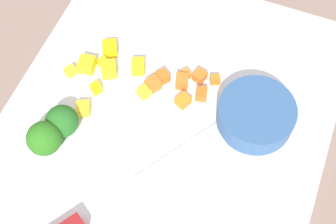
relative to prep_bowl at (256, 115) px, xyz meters
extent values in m
plane|color=gray|center=(0.03, -0.10, -0.03)|extent=(4.00, 4.00, 0.00)
cube|color=white|center=(0.03, -0.10, -0.02)|extent=(0.45, 0.40, 0.01)
cylinder|color=#32598D|center=(0.00, 0.00, 0.00)|extent=(0.10, 0.10, 0.03)
cube|color=silver|center=(0.07, -0.06, -0.01)|extent=(0.14, 0.10, 0.00)
cube|color=orange|center=(-0.02, -0.10, -0.01)|extent=(0.02, 0.02, 0.02)
cube|color=orange|center=(-0.03, -0.10, -0.01)|extent=(0.02, 0.02, 0.01)
cube|color=orange|center=(-0.01, -0.13, -0.01)|extent=(0.02, 0.02, 0.01)
cube|color=orange|center=(-0.01, -0.07, -0.01)|extent=(0.02, 0.02, 0.01)
cube|color=orange|center=(0.00, -0.14, -0.01)|extent=(0.02, 0.02, 0.02)
cube|color=orange|center=(-0.03, -0.08, -0.01)|extent=(0.02, 0.02, 0.01)
cube|color=orange|center=(-0.04, -0.06, -0.01)|extent=(0.02, 0.02, 0.01)
cube|color=orange|center=(0.01, -0.09, -0.01)|extent=(0.02, 0.02, 0.01)
cube|color=yellow|center=(0.00, -0.20, -0.01)|extent=(0.03, 0.03, 0.02)
cube|color=yellow|center=(0.00, -0.23, -0.01)|extent=(0.02, 0.02, 0.02)
cube|color=yellow|center=(-0.02, -0.17, -0.01)|extent=(0.03, 0.02, 0.02)
cube|color=yellow|center=(0.07, -0.21, -0.01)|extent=(0.02, 0.02, 0.01)
cube|color=yellow|center=(-0.03, -0.21, -0.01)|extent=(0.03, 0.03, 0.02)
cube|color=yellow|center=(-0.01, -0.21, -0.01)|extent=(0.02, 0.02, 0.01)
cube|color=yellow|center=(0.02, -0.14, -0.01)|extent=(0.02, 0.02, 0.01)
cube|color=yellow|center=(0.03, -0.20, -0.01)|extent=(0.02, 0.02, 0.01)
cube|color=yellow|center=(0.02, -0.25, -0.01)|extent=(0.02, 0.02, 0.01)
cylinder|color=#84B565|center=(0.13, -0.22, -0.01)|extent=(0.01, 0.01, 0.01)
sphere|color=#2C751D|center=(0.13, -0.22, 0.01)|extent=(0.04, 0.04, 0.04)
cylinder|color=#88BA6A|center=(0.10, -0.22, -0.01)|extent=(0.01, 0.01, 0.01)
sphere|color=#246822|center=(0.10, -0.22, 0.00)|extent=(0.04, 0.04, 0.04)
camera|label=1|loc=(0.31, 0.00, 0.53)|focal=52.81mm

